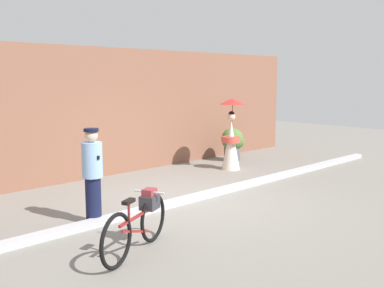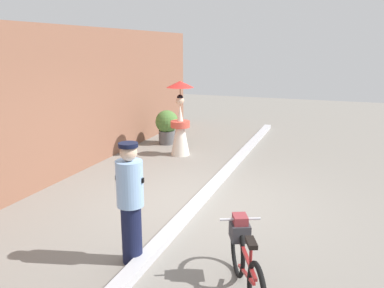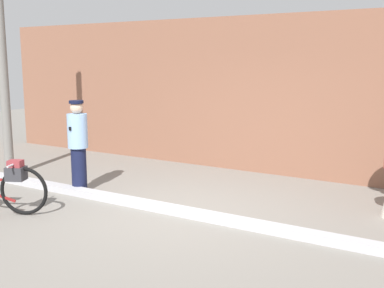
% 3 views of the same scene
% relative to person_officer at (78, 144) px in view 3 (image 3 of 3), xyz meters
% --- Properties ---
extents(ground_plane, '(30.00, 30.00, 0.00)m').
position_rel_person_officer_xyz_m(ground_plane, '(2.13, -0.17, -0.85)').
color(ground_plane, gray).
extents(building_wall, '(14.00, 0.40, 3.15)m').
position_rel_person_officer_xyz_m(building_wall, '(2.13, 3.14, 0.73)').
color(building_wall, brown).
rests_on(building_wall, ground_plane).
extents(sidewalk_curb, '(14.00, 0.20, 0.12)m').
position_rel_person_officer_xyz_m(sidewalk_curb, '(2.13, -0.17, -0.79)').
color(sidewalk_curb, '#B2B2B7').
rests_on(sidewalk_curb, ground_plane).
extents(person_officer, '(0.34, 0.38, 1.60)m').
position_rel_person_officer_xyz_m(person_officer, '(0.00, 0.00, 0.00)').
color(person_officer, '#141938').
rests_on(person_officer, ground_plane).
extents(utility_pole, '(0.18, 0.18, 4.80)m').
position_rel_person_officer_xyz_m(utility_pole, '(-2.03, 0.15, 1.55)').
color(utility_pole, slate).
rests_on(utility_pole, ground_plane).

